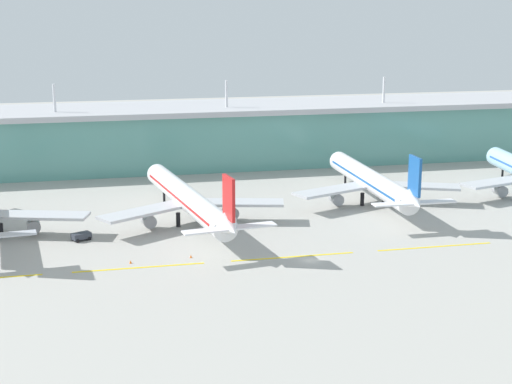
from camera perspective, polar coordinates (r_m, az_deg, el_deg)
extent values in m
plane|color=#A8A59E|center=(172.29, 3.96, -5.00)|extent=(600.00, 600.00, 0.00)
cube|color=#5B9E93|center=(271.20, -2.35, 4.00)|extent=(280.00, 28.00, 18.97)
cube|color=#B2B2B7|center=(269.64, -2.37, 6.17)|extent=(288.00, 34.00, 1.80)
cylinder|color=silver|center=(259.54, -14.51, 6.66)|extent=(0.90, 0.90, 9.00)
cylinder|color=silver|center=(263.51, -2.17, 7.18)|extent=(0.90, 0.90, 9.00)
cylinder|color=silver|center=(278.90, 9.32, 7.38)|extent=(0.90, 0.90, 9.00)
cube|color=#ADB2BC|center=(172.65, -17.40, -2.96)|extent=(10.28, 4.22, 0.36)
cube|color=#B7BABF|center=(195.07, -15.61, -1.65)|extent=(24.94, 13.18, 0.70)
cylinder|color=gray|center=(197.16, -15.93, -2.36)|extent=(3.65, 4.81, 3.20)
cylinder|color=black|center=(197.22, -18.12, -2.69)|extent=(1.10, 1.10, 3.60)
cylinder|color=white|center=(200.06, -5.09, -0.43)|extent=(15.18, 61.69, 5.80)
cone|color=white|center=(230.91, -7.37, 1.43)|extent=(6.06, 4.80, 5.51)
cone|color=white|center=(168.67, -1.87, -2.64)|extent=(5.89, 7.31, 5.72)
cube|color=red|center=(167.89, -2.00, -0.44)|extent=(1.67, 6.43, 9.50)
cube|color=white|center=(167.53, -3.71, -2.85)|extent=(10.37, 4.70, 0.36)
cube|color=white|center=(171.00, -0.19, -2.48)|extent=(10.37, 4.70, 0.36)
cube|color=#B7BABF|center=(193.34, -8.13, -1.41)|extent=(24.09, 18.14, 0.70)
cylinder|color=gray|center=(195.69, -7.85, -2.07)|extent=(3.85, 4.94, 3.20)
cube|color=#B7BABF|center=(199.87, -1.42, -0.77)|extent=(24.92, 12.09, 0.70)
cylinder|color=gray|center=(201.51, -1.87, -1.48)|extent=(3.85, 4.94, 3.20)
cylinder|color=black|center=(222.80, -6.73, -0.25)|extent=(0.70, 0.70, 3.60)
cylinder|color=black|center=(197.63, -5.70, -2.03)|extent=(1.10, 1.10, 3.60)
cylinder|color=black|center=(199.36, -3.93, -1.85)|extent=(1.10, 1.10, 3.60)
cube|color=red|center=(199.96, -5.09, -0.31)|extent=(14.27, 55.61, 0.60)
cylinder|color=white|center=(221.74, 8.31, 0.88)|extent=(5.82, 56.01, 5.80)
cone|color=white|center=(249.38, 5.90, 2.38)|extent=(5.51, 4.00, 5.51)
cone|color=white|center=(193.62, 11.54, -0.77)|extent=(4.93, 6.63, 5.72)
cube|color=#19519E|center=(193.03, 11.51, 1.16)|extent=(0.70, 6.40, 9.50)
cube|color=white|center=(191.98, 9.98, -0.88)|extent=(10.00, 3.20, 0.36)
cube|color=white|center=(196.36, 12.95, -0.70)|extent=(10.00, 3.20, 0.36)
cube|color=#B7BABF|center=(214.05, 5.71, 0.14)|extent=(24.80, 15.30, 0.70)
cylinder|color=gray|center=(216.41, 5.88, -0.48)|extent=(3.20, 4.50, 3.20)
cube|color=#B7BABF|center=(222.55, 11.60, 0.45)|extent=(24.80, 15.29, 0.70)
cylinder|color=gray|center=(224.00, 11.13, -0.18)|extent=(3.20, 4.50, 3.20)
cylinder|color=black|center=(242.02, 6.53, 0.88)|extent=(0.70, 0.70, 3.60)
cylinder|color=black|center=(219.00, 7.76, -0.52)|extent=(1.10, 1.10, 3.60)
cylinder|color=black|center=(221.25, 9.32, -0.43)|extent=(1.10, 1.10, 3.60)
cube|color=#19519E|center=(221.65, 8.32, 0.98)|extent=(5.86, 50.41, 0.60)
cone|color=#9ED1EA|center=(267.31, 16.88, 2.62)|extent=(5.89, 4.54, 5.51)
cube|color=#B7BABF|center=(233.27, 17.30, 0.71)|extent=(24.94, 13.20, 0.70)
cylinder|color=gray|center=(235.65, 17.38, 0.13)|extent=(3.64, 4.80, 3.20)
cylinder|color=black|center=(260.49, 17.55, 1.24)|extent=(0.70, 0.70, 3.60)
cube|color=yellow|center=(169.09, -8.53, -5.48)|extent=(28.00, 0.70, 0.04)
cube|color=yellow|center=(174.35, 2.72, -4.75)|extent=(28.00, 0.70, 0.04)
cube|color=yellow|center=(185.78, 12.92, -3.92)|extent=(28.00, 0.70, 0.04)
cube|color=#333842|center=(190.19, -12.64, -3.13)|extent=(5.01, 4.07, 1.40)
cylinder|color=black|center=(191.95, -12.36, -3.18)|extent=(0.96, 0.71, 0.90)
cylinder|color=black|center=(190.08, -12.07, -3.33)|extent=(0.96, 0.71, 0.90)
cylinder|color=black|center=(190.72, -13.19, -3.34)|extent=(0.96, 0.71, 0.90)
cylinder|color=black|center=(188.83, -12.91, -3.49)|extent=(0.96, 0.71, 0.90)
cone|color=orange|center=(174.07, -4.77, -4.69)|extent=(0.56, 0.56, 0.70)
cone|color=orange|center=(171.98, -9.15, -5.06)|extent=(0.56, 0.56, 0.70)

